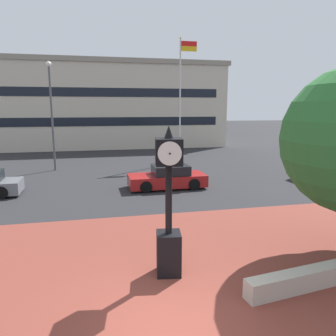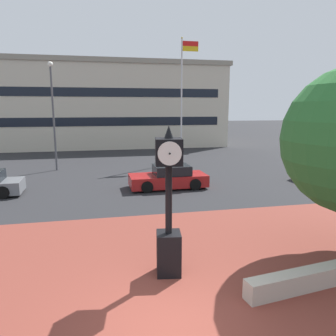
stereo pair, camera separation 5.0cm
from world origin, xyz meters
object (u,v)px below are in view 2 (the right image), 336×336
at_px(car_street_far, 169,178).
at_px(civic_building, 107,105).
at_px(flagpole_primary, 183,94).
at_px(street_lamp_post, 53,106).
at_px(car_street_mid, 330,171).
at_px(street_clock, 169,211).

distance_m(car_street_far, civic_building, 24.83).
height_order(flagpole_primary, street_lamp_post, flagpole_primary).
height_order(car_street_mid, car_street_far, same).
distance_m(street_clock, civic_building, 33.78).
xyz_separation_m(street_clock, civic_building, (-0.65, 33.65, 2.98)).
distance_m(car_street_mid, civic_building, 28.00).
relative_size(flagpole_primary, civic_building, 0.36).
bearing_deg(street_clock, car_street_mid, 45.12).
bearing_deg(street_lamp_post, street_clock, -73.38).
xyz_separation_m(street_clock, flagpole_primary, (4.89, 17.58, 3.74)).
distance_m(car_street_mid, flagpole_primary, 12.18).
height_order(car_street_mid, flagpole_primary, flagpole_primary).
bearing_deg(flagpole_primary, street_lamp_post, -171.18).
xyz_separation_m(street_clock, street_lamp_post, (-4.80, 16.07, 2.75)).
bearing_deg(flagpole_primary, car_street_mid, -49.95).
bearing_deg(street_lamp_post, civic_building, 76.71).
height_order(car_street_far, civic_building, civic_building).
height_order(flagpole_primary, civic_building, flagpole_primary).
bearing_deg(civic_building, street_lamp_post, -103.29).
bearing_deg(flagpole_primary, street_clock, -105.55).
xyz_separation_m(car_street_mid, street_lamp_post, (-16.86, 7.03, 3.95)).
height_order(street_clock, flagpole_primary, flagpole_primary).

